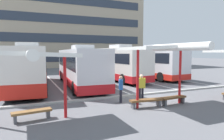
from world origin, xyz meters
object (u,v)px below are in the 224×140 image
waiting_passenger_1 (121,87)px  coach_bus_1 (79,67)px  bench_2 (173,98)px  bench_0 (32,113)px  waiting_shelter_0 (30,56)px  coach_bus_0 (30,67)px  waiting_passenger_0 (141,86)px  coach_bus_2 (114,63)px  waiting_shelter_1 (164,49)px  coach_bus_3 (148,62)px  bench_1 (146,101)px

waiting_passenger_1 → coach_bus_1: bearing=95.2°
waiting_passenger_1 → bench_2: bearing=-31.9°
bench_0 → waiting_shelter_0: bearing=-90.0°
coach_bus_0 → bench_2: bearing=-51.8°
coach_bus_1 → waiting_passenger_0: bearing=-75.0°
coach_bus_2 → waiting_shelter_1: bearing=-101.0°
bench_0 → waiting_passenger_0: bearing=10.3°
coach_bus_1 → coach_bus_2: (4.57, 2.56, 0.11)m
coach_bus_3 → bench_1: bearing=-124.2°
coach_bus_2 → waiting_passenger_0: (-2.61, -9.89, -0.84)m
coach_bus_1 → bench_2: 9.43m
coach_bus_1 → waiting_passenger_0: (1.96, -7.33, -0.73)m
coach_bus_1 → bench_2: size_ratio=7.00×
coach_bus_1 → bench_1: bearing=-80.7°
coach_bus_1 → waiting_shelter_0: size_ratio=2.79×
coach_bus_3 → bench_1: coach_bus_3 is taller
waiting_passenger_1 → coach_bus_2: bearing=68.0°
waiting_passenger_0 → waiting_passenger_1: size_ratio=1.03×
coach_bus_0 → coach_bus_1: bearing=-7.8°
coach_bus_1 → waiting_shelter_1: (2.33, -8.94, 1.51)m
coach_bus_3 → bench_0: bearing=-140.9°
coach_bus_1 → coach_bus_2: size_ratio=1.07×
coach_bus_2 → coach_bus_1: bearing=-150.8°
coach_bus_0 → bench_0: (-0.23, -9.04, -1.38)m
bench_2 → waiting_passenger_1: 3.09m
bench_0 → bench_2: (7.56, -0.28, 0.00)m
waiting_passenger_1 → waiting_shelter_0: bearing=-160.5°
coach_bus_1 → waiting_passenger_1: bearing=-84.8°
bench_2 → waiting_passenger_0: 2.00m
waiting_passenger_1 → coach_bus_3: bearing=48.9°
waiting_shelter_0 → waiting_shelter_1: waiting_shelter_1 is taller
bench_1 → bench_2: same height
coach_bus_2 → waiting_passenger_1: (-3.92, -9.71, -0.87)m
waiting_shelter_0 → waiting_passenger_1: bearing=19.5°
coach_bus_3 → waiting_passenger_0: 11.88m
coach_bus_3 → bench_0: size_ratio=6.17×
coach_bus_0 → waiting_passenger_0: size_ratio=7.36×
coach_bus_2 → bench_0: bearing=-128.9°
coach_bus_3 → waiting_shelter_0: 17.35m
coach_bus_3 → waiting_passenger_1: 12.56m
coach_bus_1 → waiting_passenger_0: 7.63m
coach_bus_2 → waiting_shelter_1: 11.80m
coach_bus_1 → waiting_shelter_1: size_ratio=2.45×
waiting_shelter_1 → waiting_passenger_1: size_ratio=3.03×
coach_bus_0 → waiting_shelter_0: 9.55m
coach_bus_3 → waiting_passenger_0: (-6.92, -9.62, -0.87)m
coach_bus_2 → waiting_shelter_1: size_ratio=2.29×
bench_0 → bench_2: size_ratio=1.01×
bench_0 → waiting_shelter_1: waiting_shelter_1 is taller
coach_bus_0 → waiting_shelter_1: bearing=-55.9°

